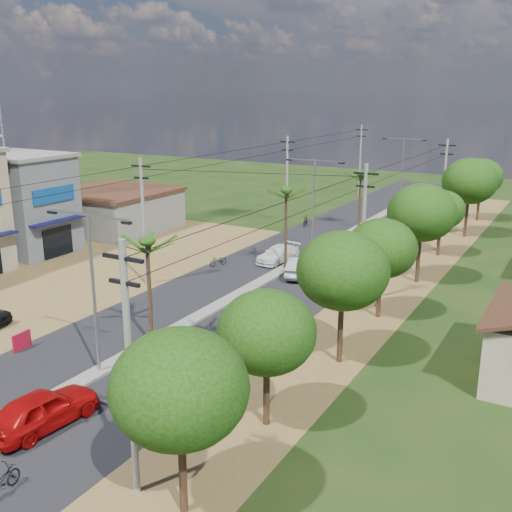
{
  "coord_description": "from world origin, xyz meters",
  "views": [
    {
      "loc": [
        19.84,
        -19.36,
        13.43
      ],
      "look_at": [
        1.39,
        13.02,
        3.0
      ],
      "focal_mm": 42.0,
      "sensor_mm": 36.0,
      "label": 1
    }
  ],
  "objects_px": {
    "car_silver_mid": "(302,266)",
    "car_white_far": "(278,254)",
    "moto_rider_east": "(0,484)",
    "roadside_sign": "(22,341)",
    "car_red_near": "(43,410)"
  },
  "relations": [
    {
      "from": "car_red_near",
      "to": "car_silver_mid",
      "type": "distance_m",
      "value": 23.91
    },
    {
      "from": "moto_rider_east",
      "to": "car_red_near",
      "type": "bearing_deg",
      "value": -69.27
    },
    {
      "from": "moto_rider_east",
      "to": "car_silver_mid",
      "type": "bearing_deg",
      "value": -94.62
    },
    {
      "from": "roadside_sign",
      "to": "car_white_far",
      "type": "bearing_deg",
      "value": 75.8
    },
    {
      "from": "car_red_near",
      "to": "car_white_far",
      "type": "xyz_separation_m",
      "value": [
        -3.0,
        26.35,
        -0.17
      ]
    },
    {
      "from": "car_red_near",
      "to": "moto_rider_east",
      "type": "bearing_deg",
      "value": 125.02
    },
    {
      "from": "car_red_near",
      "to": "roadside_sign",
      "type": "distance_m",
      "value": 8.44
    },
    {
      "from": "car_red_near",
      "to": "moto_rider_east",
      "type": "height_order",
      "value": "car_red_near"
    },
    {
      "from": "moto_rider_east",
      "to": "roadside_sign",
      "type": "distance_m",
      "value": 12.41
    },
    {
      "from": "car_silver_mid",
      "to": "car_white_far",
      "type": "xyz_separation_m",
      "value": [
        -3.26,
        2.45,
        -0.13
      ]
    },
    {
      "from": "roadside_sign",
      "to": "car_red_near",
      "type": "bearing_deg",
      "value": -37.59
    },
    {
      "from": "car_white_far",
      "to": "car_silver_mid",
      "type": "bearing_deg",
      "value": -29.22
    },
    {
      "from": "car_silver_mid",
      "to": "car_white_far",
      "type": "bearing_deg",
      "value": -51.15
    },
    {
      "from": "car_silver_mid",
      "to": "car_white_far",
      "type": "height_order",
      "value": "car_silver_mid"
    },
    {
      "from": "car_silver_mid",
      "to": "roadside_sign",
      "type": "relative_size",
      "value": 3.82
    }
  ]
}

